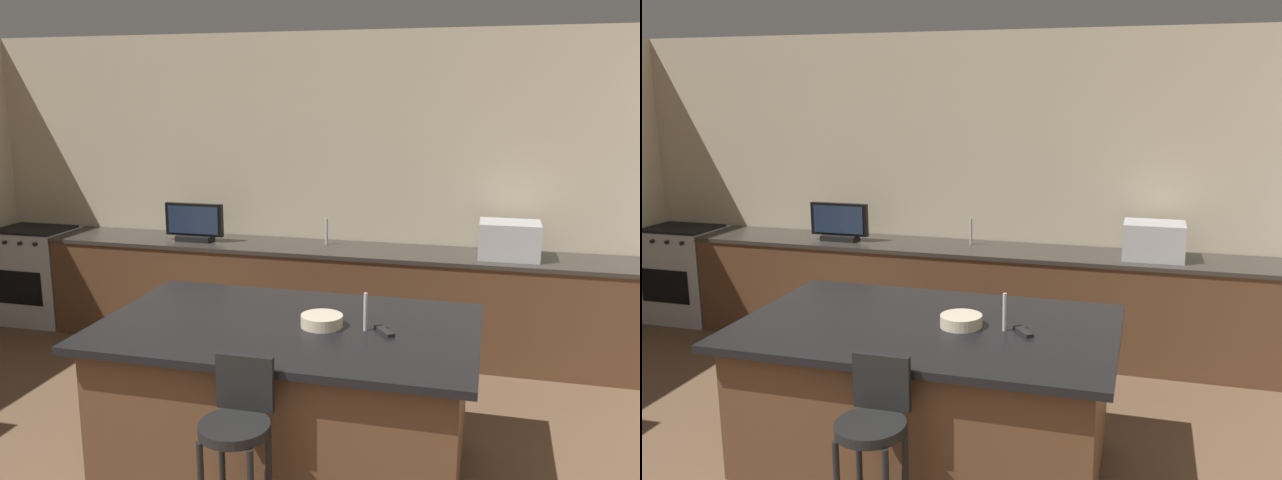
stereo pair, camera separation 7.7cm
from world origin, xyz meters
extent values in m
cube|color=beige|center=(0.00, 4.71, 1.38)|extent=(7.53, 0.12, 2.76)
cube|color=brown|center=(-0.06, 4.33, 0.44)|extent=(5.24, 0.60, 0.88)
cube|color=#332D28|center=(-0.06, 4.33, 0.89)|extent=(5.27, 0.62, 0.04)
cube|color=black|center=(0.16, 2.34, 0.04)|extent=(1.95, 1.09, 0.09)
cube|color=brown|center=(0.16, 2.34, 0.48)|extent=(2.03, 1.17, 0.78)
cube|color=black|center=(0.16, 2.34, 0.89)|extent=(2.19, 1.33, 0.04)
cube|color=#B7BABF|center=(-3.08, 4.33, 0.46)|extent=(0.75, 0.60, 0.91)
cube|color=black|center=(-3.08, 4.03, 0.41)|extent=(0.53, 0.01, 0.33)
cube|color=black|center=(-3.08, 4.33, 0.92)|extent=(0.68, 0.50, 0.02)
cylinder|color=black|center=(-3.16, 4.02, 0.85)|extent=(0.04, 0.03, 0.04)
cylinder|color=black|center=(-2.99, 4.02, 0.85)|extent=(0.04, 0.03, 0.04)
cylinder|color=black|center=(-2.83, 4.02, 0.85)|extent=(0.04, 0.03, 0.04)
cube|color=#B7BABF|center=(1.42, 4.33, 1.06)|extent=(0.48, 0.36, 0.30)
cube|color=black|center=(-1.33, 4.28, 0.94)|extent=(0.33, 0.16, 0.05)
cube|color=black|center=(-1.33, 4.28, 1.11)|extent=(0.55, 0.05, 0.29)
cube|color=#1E2D47|center=(-1.33, 4.25, 1.11)|extent=(0.48, 0.01, 0.25)
cylinder|color=#B2B2B7|center=(-0.13, 4.43, 1.03)|extent=(0.02, 0.02, 0.24)
cylinder|color=#B2B2B7|center=(0.61, 2.34, 1.02)|extent=(0.02, 0.02, 0.22)
cylinder|color=black|center=(0.16, 1.49, 0.69)|extent=(0.34, 0.34, 0.05)
cube|color=black|center=(0.16, 1.64, 0.85)|extent=(0.29, 0.04, 0.28)
cylinder|color=black|center=(0.03, 1.61, 0.33)|extent=(0.03, 0.03, 0.66)
cylinder|color=beige|center=(0.36, 2.34, 0.95)|extent=(0.24, 0.24, 0.07)
cube|color=black|center=(0.72, 2.33, 0.92)|extent=(0.14, 0.16, 0.02)
camera|label=1|loc=(1.26, -1.18, 2.21)|focal=37.51mm
camera|label=2|loc=(1.34, -1.16, 2.21)|focal=37.51mm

